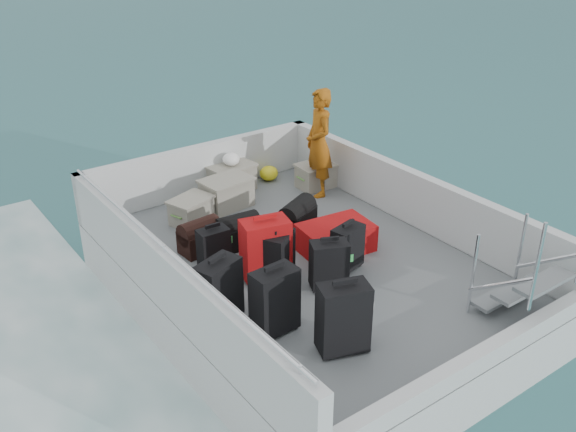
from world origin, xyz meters
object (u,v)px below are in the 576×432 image
Objects in this scene: crate_2 at (232,179)px; crate_0 at (191,211)px; suitcase_2 at (214,249)px; crate_1 at (227,194)px; suitcase_5 at (266,250)px; suitcase_7 at (347,248)px; crate_3 at (317,176)px; suitcase_8 at (335,238)px; suitcase_1 at (219,292)px; suitcase_0 at (275,302)px; passenger at (319,143)px; suitcase_3 at (343,319)px; suitcase_6 at (329,266)px; suitcase_4 at (279,257)px.

crate_0 is at bearing -150.20° from crate_2.
crate_1 is (0.96, 1.32, -0.06)m from suitcase_2.
suitcase_5 is at bearing -51.02° from suitcase_2.
suitcase_7 is 2.32m from crate_3.
suitcase_2 is at bearing 78.08° from suitcase_8.
suitcase_1 reaches higher than suitcase_7.
suitcase_8 is at bearing 27.93° from suitcase_0.
suitcase_8 is 0.55× the size of passenger.
suitcase_7 is 2.25m from crate_0.
suitcase_3 is at bearing -81.63° from suitcase_5.
crate_3 reaches higher than crate_0.
suitcase_1 is 1.27× the size of suitcase_7.
suitcase_6 is at bearing 15.32° from suitcase_0.
suitcase_5 is 1.05m from suitcase_8.
crate_3 is at bearing 162.81° from passenger.
suitcase_5 reaches higher than crate_0.
crate_0 is (-0.86, 2.08, -0.11)m from suitcase_7.
suitcase_2 is 0.88× the size of suitcase_4.
suitcase_4 is 2.41m from passenger.
suitcase_6 reaches higher than crate_1.
suitcase_4 is at bearing 49.54° from suitcase_0.
suitcase_3 is 1.47m from suitcase_7.
suitcase_6 is 2.70m from crate_3.
suitcase_6 reaches higher than suitcase_8.
suitcase_2 is at bearing -50.36° from passenger.
crate_1 is (0.74, 3.29, -0.16)m from suitcase_3.
crate_3 is at bearing 74.77° from suitcase_3.
crate_2 is at bearing 75.02° from suitcase_7.
crate_2 is at bearing 37.81° from suitcase_1.
suitcase_0 reaches higher than crate_2.
suitcase_5 is (0.14, 1.47, 0.00)m from suitcase_3.
suitcase_1 is 0.80× the size of suitcase_8.
suitcase_3 is 1.22× the size of suitcase_4.
suitcase_1 is 0.45× the size of passenger.
suitcase_7 is (0.85, -0.38, -0.09)m from suitcase_5.
suitcase_6 is at bearing -100.15° from crate_2.
suitcase_2 is at bearing -126.09° from crate_1.
passenger is at bearing 15.79° from suitcase_1.
suitcase_6 is at bearing -169.35° from suitcase_7.
suitcase_0 is 0.97m from suitcase_6.
suitcase_4 is 2.51m from crate_2.
suitcase_1 reaches higher than crate_2.
suitcase_0 is 0.81× the size of suitcase_8.
suitcase_6 is (0.80, -1.07, 0.02)m from suitcase_2.
crate_0 is 2.02m from crate_3.
suitcase_4 reaches higher than suitcase_2.
suitcase_6 is 1.08× the size of crate_0.
suitcase_3 is at bearing -75.74° from suitcase_1.
suitcase_2 reaches higher than crate_1.
suitcase_5 is (0.36, -0.50, 0.10)m from suitcase_2.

